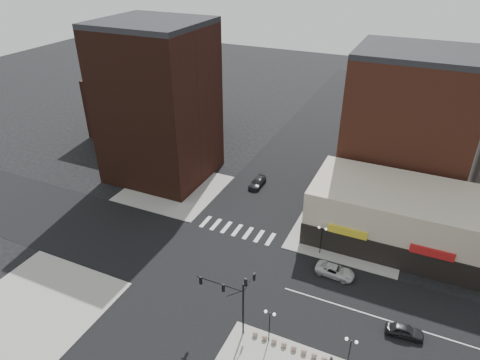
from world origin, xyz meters
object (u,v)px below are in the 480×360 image
at_px(street_lamp_se_b, 350,347).
at_px(white_suv, 335,271).
at_px(street_lamp_se_a, 270,319).
at_px(dark_sedan_north, 258,182).
at_px(street_lamp_ne, 322,233).
at_px(traffic_signal, 236,294).
at_px(dark_sedan_east, 405,331).

distance_m(street_lamp_se_b, white_suv, 13.67).
distance_m(street_lamp_se_a, dark_sedan_north, 32.06).
bearing_deg(dark_sedan_north, street_lamp_ne, -42.64).
bearing_deg(street_lamp_ne, street_lamp_se_a, -93.58).
xyz_separation_m(street_lamp_se_b, street_lamp_ne, (-7.00, 16.00, 0.00)).
height_order(street_lamp_se_a, street_lamp_se_b, same).
distance_m(traffic_signal, street_lamp_ne, 16.62).
height_order(street_lamp_ne, dark_sedan_east, street_lamp_ne).
relative_size(traffic_signal, street_lamp_ne, 1.87).
xyz_separation_m(street_lamp_se_a, street_lamp_ne, (1.00, 16.00, 0.00)).
bearing_deg(street_lamp_ne, street_lamp_se_b, -66.37).
bearing_deg(white_suv, traffic_signal, 152.66).
xyz_separation_m(white_suv, dark_sedan_north, (-17.06, 16.33, 0.00)).
height_order(traffic_signal, dark_sedan_north, traffic_signal).
height_order(dark_sedan_east, dark_sedan_north, dark_sedan_north).
bearing_deg(traffic_signal, street_lamp_ne, 73.25).
height_order(street_lamp_se_a, white_suv, street_lamp_se_a).
distance_m(dark_sedan_east, dark_sedan_north, 34.22).
height_order(white_suv, dark_sedan_north, dark_sedan_north).
bearing_deg(street_lamp_se_b, street_lamp_se_a, 180.00).
distance_m(street_lamp_ne, white_suv, 5.03).
xyz_separation_m(traffic_signal, street_lamp_se_b, (11.76, -0.17, -1.67)).
bearing_deg(traffic_signal, street_lamp_se_b, -0.82).
bearing_deg(street_lamp_se_b, dark_sedan_east, 55.45).
bearing_deg(street_lamp_ne, traffic_signal, -106.75).
bearing_deg(street_lamp_ne, dark_sedan_north, 137.54).
bearing_deg(white_suv, street_lamp_se_a, 167.10).
bearing_deg(street_lamp_se_a, dark_sedan_east, 27.84).
relative_size(street_lamp_ne, dark_sedan_east, 1.08).
relative_size(street_lamp_se_a, dark_sedan_north, 0.91).
bearing_deg(street_lamp_se_a, white_suv, 73.46).
bearing_deg(dark_sedan_north, traffic_signal, -71.95).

